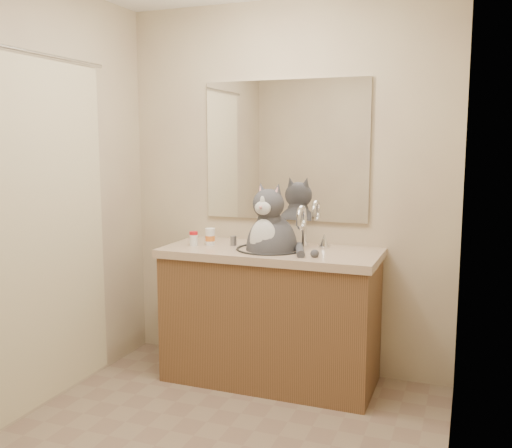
{
  "coord_description": "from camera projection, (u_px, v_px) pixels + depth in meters",
  "views": [
    {
      "loc": [
        1.14,
        -2.31,
        1.5
      ],
      "look_at": [
        0.02,
        0.65,
        1.05
      ],
      "focal_mm": 40.0,
      "sensor_mm": 36.0,
      "label": 1
    }
  ],
  "objects": [
    {
      "name": "room",
      "position": [
        201.0,
        210.0,
        2.58
      ],
      "size": [
        2.22,
        2.52,
        2.42
      ],
      "color": "gray",
      "rests_on": "ground"
    },
    {
      "name": "vanity",
      "position": [
        271.0,
        312.0,
        3.58
      ],
      "size": [
        1.34,
        0.59,
        1.12
      ],
      "color": "brown",
      "rests_on": "ground"
    },
    {
      "name": "mirror",
      "position": [
        285.0,
        151.0,
        3.69
      ],
      "size": [
        1.1,
        0.02,
        0.9
      ],
      "primitive_type": "cube",
      "color": "white",
      "rests_on": "room"
    },
    {
      "name": "shower_curtain",
      "position": [
        34.0,
        231.0,
        3.07
      ],
      "size": [
        0.02,
        1.3,
        1.93
      ],
      "color": "beige",
      "rests_on": "ground"
    },
    {
      "name": "cat",
      "position": [
        271.0,
        243.0,
        3.49
      ],
      "size": [
        0.44,
        0.4,
        0.63
      ],
      "rotation": [
        0.0,
        0.0,
        -0.11
      ],
      "color": "#414146",
      "rests_on": "vanity"
    },
    {
      "name": "pill_bottle_redcap",
      "position": [
        194.0,
        238.0,
        3.63
      ],
      "size": [
        0.07,
        0.07,
        0.09
      ],
      "rotation": [
        0.0,
        0.0,
        -0.4
      ],
      "color": "white",
      "rests_on": "vanity"
    },
    {
      "name": "pill_bottle_orange",
      "position": [
        210.0,
        237.0,
        3.66
      ],
      "size": [
        0.07,
        0.07,
        0.11
      ],
      "rotation": [
        0.0,
        0.0,
        0.04
      ],
      "color": "white",
      "rests_on": "vanity"
    },
    {
      "name": "grey_canister",
      "position": [
        233.0,
        241.0,
        3.63
      ],
      "size": [
        0.05,
        0.05,
        0.06
      ],
      "rotation": [
        0.0,
        0.0,
        -0.35
      ],
      "color": "slate",
      "rests_on": "vanity"
    }
  ]
}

